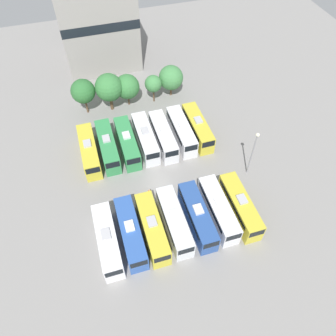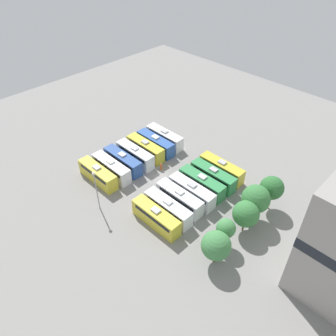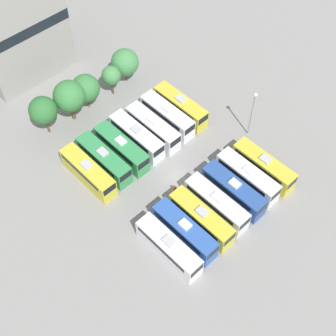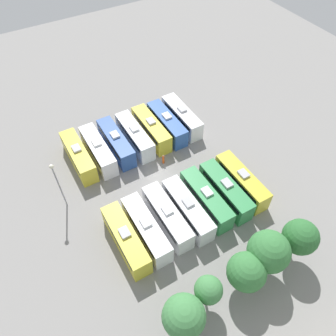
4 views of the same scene
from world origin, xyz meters
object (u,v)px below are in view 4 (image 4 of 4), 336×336
at_px(bus_3, 135,136).
at_px(bus_13, 126,239).
at_px(bus_6, 79,156).
at_px(tree_1, 269,252).
at_px(bus_0, 182,117).
at_px(bus_2, 151,129).
at_px(bus_4, 116,142).
at_px(bus_11, 167,217).
at_px(bus_12, 146,229).
at_px(tree_2, 246,272).
at_px(bus_8, 225,191).
at_px(tree_3, 208,290).
at_px(light_pole, 57,180).
at_px(bus_10, 188,209).
at_px(tree_4, 184,316).
at_px(bus_5, 98,150).
at_px(tree_0, 300,237).
at_px(bus_1, 167,124).
at_px(bus_7, 242,181).
at_px(worker_person, 163,159).

height_order(bus_3, bus_13, same).
height_order(bus_6, tree_1, tree_1).
xyz_separation_m(bus_0, bus_2, (6.20, 0.07, 0.00)).
bearing_deg(tree_1, bus_13, -40.94).
bearing_deg(bus_4, bus_11, 90.51).
bearing_deg(bus_12, bus_11, -175.58).
bearing_deg(bus_3, tree_2, 90.40).
xyz_separation_m(bus_8, tree_3, (11.04, 11.22, 2.24)).
distance_m(bus_3, light_pole, 16.21).
height_order(bus_10, tree_3, tree_3).
bearing_deg(bus_8, tree_4, 39.39).
distance_m(bus_5, tree_2, 29.50).
xyz_separation_m(tree_0, tree_1, (4.65, -0.43, 0.14)).
relative_size(bus_8, bus_11, 1.00).
xyz_separation_m(bus_0, bus_5, (16.03, 0.21, 0.00)).
height_order(bus_1, tree_2, tree_2).
bearing_deg(bus_7, bus_2, -69.67).
xyz_separation_m(bus_0, bus_1, (3.21, 0.26, 0.00)).
distance_m(bus_7, bus_13, 19.05).
distance_m(bus_2, bus_3, 3.21).
xyz_separation_m(bus_2, bus_5, (9.83, 0.15, 0.00)).
xyz_separation_m(bus_1, bus_12, (12.80, 16.69, 0.00)).
bearing_deg(bus_10, tree_0, 125.68).
distance_m(worker_person, tree_0, 23.62).
height_order(bus_7, worker_person, bus_7).
relative_size(bus_8, bus_10, 1.00).
xyz_separation_m(bus_8, bus_12, (12.92, -0.17, 0.00)).
xyz_separation_m(bus_10, tree_3, (4.54, 11.24, 2.24)).
distance_m(bus_0, bus_1, 3.22).
bearing_deg(bus_6, tree_3, 100.11).
relative_size(tree_3, tree_4, 0.90).
xyz_separation_m(bus_2, bus_4, (6.58, -0.01, 0.00)).
relative_size(bus_1, bus_12, 1.00).
distance_m(bus_2, tree_0, 29.38).
bearing_deg(tree_4, worker_person, -114.61).
distance_m(bus_5, tree_1, 30.16).
relative_size(bus_4, tree_0, 1.43).
distance_m(bus_12, tree_0, 19.27).
distance_m(bus_7, tree_1, 13.27).
distance_m(bus_12, tree_2, 13.88).
bearing_deg(bus_3, bus_7, 119.51).
distance_m(bus_10, tree_3, 12.33).
relative_size(bus_10, bus_11, 1.00).
height_order(bus_13, tree_0, tree_0).
distance_m(bus_3, bus_8, 18.04).
bearing_deg(bus_6, bus_11, 111.30).
bearing_deg(light_pole, bus_6, -124.86).
relative_size(bus_6, tree_3, 1.76).
relative_size(bus_4, tree_4, 1.58).
distance_m(tree_1, tree_3, 8.38).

